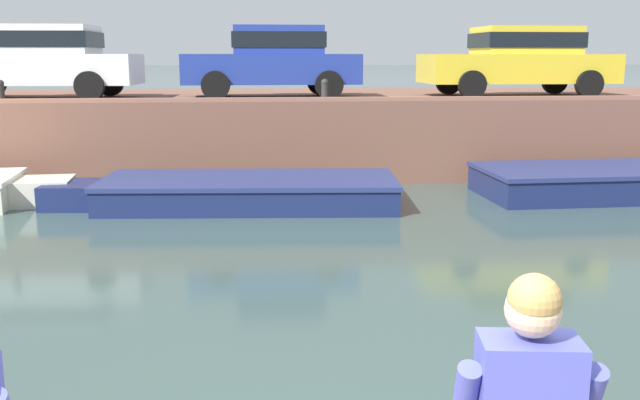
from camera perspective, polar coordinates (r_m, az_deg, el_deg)
name	(u,v)px	position (r m, az deg, el deg)	size (l,w,h in m)	color
ground_plane	(282,268)	(9.03, -3.05, -5.42)	(400.00, 400.00, 0.00)	#384C47
far_quay_wall	(269,130)	(17.44, -4.07, 5.64)	(60.00, 6.00, 1.72)	brown
far_wall_coping	(271,100)	(14.50, -3.93, 8.02)	(60.00, 0.24, 0.08)	#925F4C
boat_moored_central_navy	(235,192)	(12.72, -6.80, 0.65)	(6.26, 2.41, 0.51)	navy
boat_moored_east_navy	(637,181)	(14.93, 24.04, 1.42)	(6.62, 2.37, 0.55)	navy
car_leftmost_white	(39,58)	(16.62, -21.54, 10.49)	(4.31, 2.05, 1.54)	white
car_left_inner_blue	(273,59)	(15.97, -3.76, 11.23)	(3.87, 1.98, 1.54)	#233893
car_centre_yellow	(520,58)	(17.03, 15.71, 10.86)	(4.29, 2.00, 1.54)	yellow
mooring_bollard_west	(1,90)	(15.46, -24.18, 8.01)	(0.15, 0.15, 0.45)	#2D2B28
mooring_bollard_mid	(325,89)	(14.68, 0.38, 8.87)	(0.15, 0.15, 0.45)	#2D2B28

